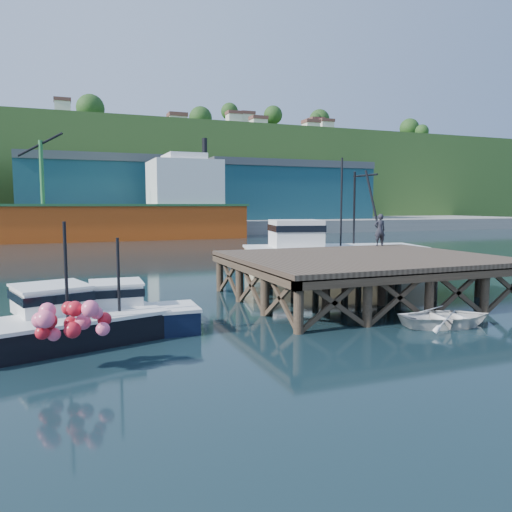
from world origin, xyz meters
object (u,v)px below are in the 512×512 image
boat_navy (118,314)px  trawler (330,252)px  boat_black (59,322)px  dinghy (447,317)px  dockworker (380,230)px

boat_navy → trawler: bearing=36.8°
boat_black → dinghy: (13.46, -2.67, -0.38)m
trawler → dockworker: size_ratio=6.28×
trawler → dinghy: size_ratio=3.38×
boat_black → dockworker: 19.26m
boat_navy → boat_black: 2.06m
boat_navy → boat_black: size_ratio=0.80×
boat_black → dinghy: boat_black is taller
trawler → dinghy: bearing=-89.0°
trawler → dockworker: (1.54, -3.05, 1.52)m
boat_navy → boat_black: bearing=-157.1°
dinghy → dockworker: size_ratio=1.86×
trawler → dockworker: 3.74m
trawler → boat_black: bearing=-134.5°
boat_navy → trawler: size_ratio=0.47×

